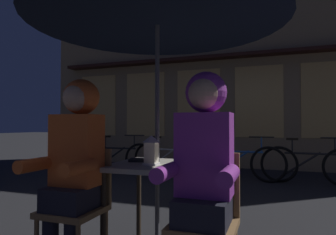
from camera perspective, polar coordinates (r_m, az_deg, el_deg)
The scene contains 13 objects.
cafe_table at distance 2.45m, azimuth -2.08°, elevation -11.16°, with size 0.72×0.72×0.74m.
patio_umbrella at distance 2.62m, azimuth -2.05°, elevation 21.17°, with size 2.10×2.10×2.31m.
lantern at distance 2.35m, azimuth -3.21°, elevation -6.12°, with size 0.11×0.11×0.23m.
chair_left at distance 2.39m, azimuth -16.67°, elevation -15.00°, with size 0.40×0.40×0.87m.
chair_right at distance 2.00m, azimuth 7.26°, elevation -17.77°, with size 0.40×0.40×0.87m.
person_left_hooded at distance 2.29m, azimuth -17.45°, elevation -6.55°, with size 0.45×0.56×1.40m.
person_right_hooded at distance 1.88m, azimuth 6.86°, elevation -7.76°, with size 0.45×0.56×1.40m.
shopfront_building at distance 7.98m, azimuth 11.61°, elevation 13.44°, with size 10.00×0.93×6.20m.
bicycle_nearest at distance 6.55m, azimuth -9.68°, elevation -7.54°, with size 1.68×0.15×0.84m.
bicycle_second at distance 6.10m, azimuth -0.09°, elevation -8.02°, with size 1.66×0.39×0.84m.
bicycle_third at distance 5.79m, azimuth 13.59°, elevation -8.35°, with size 1.68×0.08×0.84m.
bicycle_fourth at distance 5.84m, azimuth 25.54°, elevation -8.19°, with size 1.68×0.15×0.84m.
book at distance 2.58m, azimuth -5.15°, elevation -8.12°, with size 0.20×0.14×0.02m, color black.
Camera 1 is at (0.89, -2.25, 1.06)m, focal length 31.78 mm.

